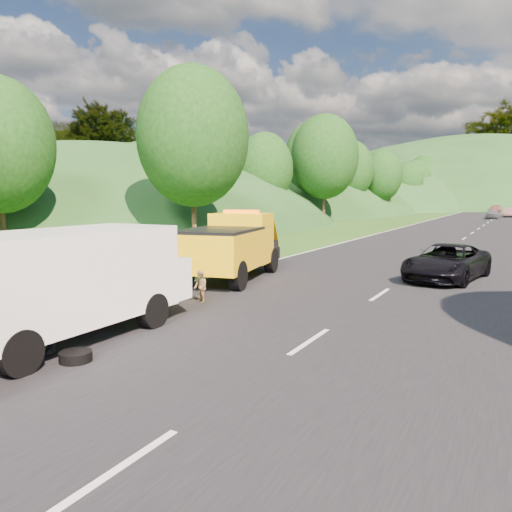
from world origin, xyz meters
The scene contains 14 objects.
ground centered at (0.00, 0.00, 0.00)m, with size 320.00×320.00×0.00m, color #38661E.
road_surface centered at (3.00, 40.00, 0.01)m, with size 14.00×200.00×0.02m, color black.
tree_line_left centered at (-19.00, 60.00, 0.00)m, with size 14.00×140.00×14.00m, color #285719, non-canonical shape.
tow_truck centered at (-2.89, 4.30, 1.31)m, with size 3.46×6.56×2.68m.
white_van centered at (-1.87, -4.56, 1.42)m, with size 3.88×7.09×2.51m.
woman centered at (-3.82, 0.83, 0.00)m, with size 0.57×0.42×1.58m, color silver.
child centered at (-1.51, 0.18, 0.00)m, with size 0.47×0.37×0.98m, color tan.
worker centered at (-1.52, -5.42, 0.00)m, with size 1.20×0.69×1.86m, color black.
suitcase centered at (-4.53, 0.03, 0.32)m, with size 0.39×0.22×0.63m, color #585842.
spare_tire centered at (-0.54, -5.48, 0.00)m, with size 0.64×0.64×0.20m, color black.
passing_suv centered at (4.50, 8.13, 0.00)m, with size 2.28×4.95×1.38m, color black.
dist_car_a centered at (2.84, 62.45, 0.00)m, with size 1.55×3.85×1.31m, color #4D4E52.
dist_car_b centered at (4.66, 69.30, 0.00)m, with size 1.47×4.21×1.39m, color brown.
dist_car_c centered at (1.86, 86.56, 0.00)m, with size 1.98×4.87×1.41m, color brown.
Camera 1 is at (7.17, -12.14, 3.31)m, focal length 35.00 mm.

